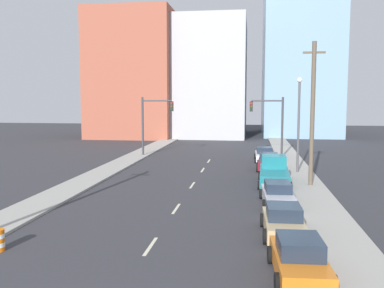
{
  "coord_description": "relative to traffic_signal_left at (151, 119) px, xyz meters",
  "views": [
    {
      "loc": [
        4.36,
        -9.09,
        6.54
      ],
      "look_at": [
        -1.25,
        31.47,
        2.2
      ],
      "focal_mm": 40.0,
      "sensor_mm": 36.0,
      "label": 1
    }
  ],
  "objects": [
    {
      "name": "sidewalk_left",
      "position": [
        -1.59,
        7.13,
        -4.21
      ],
      "size": [
        2.66,
        91.05,
        0.15
      ],
      "color": "#9E9B93",
      "rests_on": "ground"
    },
    {
      "name": "sidewalk_right",
      "position": [
        15.47,
        7.13,
        -4.21
      ],
      "size": [
        2.66,
        91.05,
        0.15
      ],
      "color": "#9E9B93",
      "rests_on": "ground"
    },
    {
      "name": "lane_stripe_at_9m",
      "position": [
        6.94,
        -29.48,
        -4.28
      ],
      "size": [
        0.16,
        2.4,
        0.01
      ],
      "primitive_type": "cube",
      "color": "beige",
      "rests_on": "ground"
    },
    {
      "name": "lane_stripe_at_16m",
      "position": [
        6.94,
        -22.87,
        -4.28
      ],
      "size": [
        0.16,
        2.4,
        0.01
      ],
      "primitive_type": "cube",
      "color": "beige",
      "rests_on": "ground"
    },
    {
      "name": "lane_stripe_at_23m",
      "position": [
        6.94,
        -15.82,
        -4.28
      ],
      "size": [
        0.16,
        2.4,
        0.01
      ],
      "primitive_type": "cube",
      "color": "beige",
      "rests_on": "ground"
    },
    {
      "name": "lane_stripe_at_30m",
      "position": [
        6.94,
        -8.78,
        -4.28
      ],
      "size": [
        0.16,
        2.4,
        0.01
      ],
      "primitive_type": "cube",
      "color": "beige",
      "rests_on": "ground"
    },
    {
      "name": "lane_stripe_at_35m",
      "position": [
        6.94,
        -3.0,
        -4.28
      ],
      "size": [
        0.16,
        2.4,
        0.01
      ],
      "primitive_type": "cube",
      "color": "beige",
      "rests_on": "ground"
    },
    {
      "name": "building_brick_left",
      "position": [
        -8.57,
        25.61,
        6.31
      ],
      "size": [
        14.0,
        16.0,
        21.18
      ],
      "color": "#9E513D",
      "rests_on": "ground"
    },
    {
      "name": "building_office_center",
      "position": [
        4.3,
        29.61,
        5.74
      ],
      "size": [
        12.0,
        20.0,
        20.05
      ],
      "color": "#A8A8AD",
      "rests_on": "ground"
    },
    {
      "name": "building_glass_right",
      "position": [
        19.91,
        33.61,
        9.42
      ],
      "size": [
        13.0,
        20.0,
        27.4
      ],
      "color": "#7A9EB7",
      "rests_on": "ground"
    },
    {
      "name": "traffic_signal_left",
      "position": [
        0.0,
        0.0,
        0.0
      ],
      "size": [
        3.68,
        0.35,
        6.73
      ],
      "color": "#38383D",
      "rests_on": "ground"
    },
    {
      "name": "traffic_signal_right",
      "position": [
        13.74,
        0.0,
        0.0
      ],
      "size": [
        3.68,
        0.35,
        6.73
      ],
      "color": "#38383D",
      "rests_on": "ground"
    },
    {
      "name": "utility_pole_right_mid",
      "position": [
        15.76,
        -15.19,
        1.18
      ],
      "size": [
        1.6,
        0.32,
        10.68
      ],
      "color": "brown",
      "rests_on": "ground"
    },
    {
      "name": "street_lamp",
      "position": [
        15.39,
        -9.53,
        0.57
      ],
      "size": [
        0.44,
        0.44,
        8.36
      ],
      "color": "#4C4C51",
      "rests_on": "ground"
    },
    {
      "name": "sedan_orange",
      "position": [
        13.12,
        -32.02,
        -3.59
      ],
      "size": [
        2.21,
        4.33,
        1.52
      ],
      "rotation": [
        0.0,
        0.0,
        0.05
      ],
      "color": "orange",
      "rests_on": "ground"
    },
    {
      "name": "sedan_tan",
      "position": [
        12.91,
        -27.14,
        -3.6
      ],
      "size": [
        2.16,
        4.27,
        1.49
      ],
      "rotation": [
        0.0,
        0.0,
        0.02
      ],
      "color": "tan",
      "rests_on": "ground"
    },
    {
      "name": "sedan_silver",
      "position": [
        13.0,
        -21.01,
        -3.63
      ],
      "size": [
        2.19,
        4.77,
        1.44
      ],
      "rotation": [
        0.0,
        0.0,
        0.05
      ],
      "color": "#B2B2BC",
      "rests_on": "ground"
    },
    {
      "name": "pickup_truck_teal",
      "position": [
        13.1,
        -14.6,
        -3.42
      ],
      "size": [
        2.53,
        6.2,
        2.15
      ],
      "rotation": [
        0.0,
        0.0,
        -0.03
      ],
      "color": "#196B75",
      "rests_on": "ground"
    },
    {
      "name": "sedan_maroon",
      "position": [
        12.96,
        -7.82,
        -3.57
      ],
      "size": [
        2.29,
        4.46,
        1.55
      ],
      "rotation": [
        0.0,
        0.0,
        -0.05
      ],
      "color": "maroon",
      "rests_on": "ground"
    },
    {
      "name": "sedan_white",
      "position": [
        12.74,
        -2.35,
        -3.6
      ],
      "size": [
        2.14,
        4.37,
        1.5
      ],
      "rotation": [
        0.0,
        0.0,
        0.01
      ],
      "color": "silver",
      "rests_on": "ground"
    }
  ]
}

